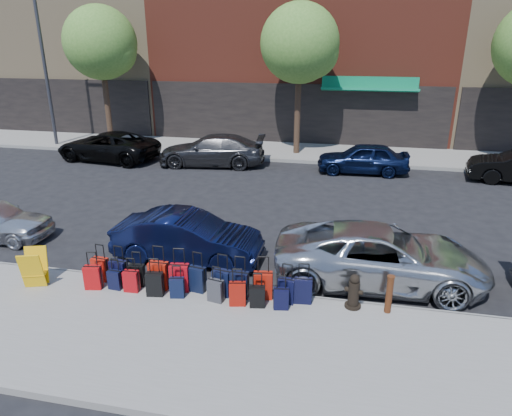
% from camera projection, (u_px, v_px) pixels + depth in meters
% --- Properties ---
extents(ground, '(120.00, 120.00, 0.00)m').
position_uv_depth(ground, '(246.00, 222.00, 15.21)').
color(ground, black).
rests_on(ground, ground).
extents(sidewalk_near, '(60.00, 4.00, 0.15)m').
position_uv_depth(sidewalk_near, '(173.00, 338.00, 9.22)').
color(sidewalk_near, gray).
rests_on(sidewalk_near, ground).
extents(sidewalk_far, '(60.00, 4.00, 0.15)m').
position_uv_depth(sidewalk_far, '(288.00, 151.00, 24.35)').
color(sidewalk_far, gray).
rests_on(sidewalk_far, ground).
extents(curb_near, '(60.00, 0.08, 0.15)m').
position_uv_depth(curb_near, '(204.00, 287.00, 11.08)').
color(curb_near, gray).
rests_on(curb_near, ground).
extents(curb_far, '(60.00, 0.08, 0.15)m').
position_uv_depth(curb_far, '(282.00, 161.00, 22.50)').
color(curb_far, gray).
rests_on(curb_far, ground).
extents(building_left, '(15.00, 12.12, 16.00)m').
position_uv_depth(building_left, '(81.00, 4.00, 31.98)').
color(building_left, tan).
rests_on(building_left, ground).
extents(tree_left, '(3.80, 3.80, 7.27)m').
position_uv_depth(tree_left, '(103.00, 45.00, 23.92)').
color(tree_left, black).
rests_on(tree_left, sidewalk_far).
extents(tree_center, '(3.80, 3.80, 7.27)m').
position_uv_depth(tree_center, '(303.00, 46.00, 21.89)').
color(tree_center, black).
rests_on(tree_center, sidewalk_far).
extents(streetlight, '(2.59, 0.18, 8.00)m').
position_uv_depth(streetlight, '(47.00, 60.00, 24.11)').
color(streetlight, '#333338').
rests_on(streetlight, sidewalk_far).
extents(suitcase_front_0, '(0.41, 0.25, 0.94)m').
position_uv_depth(suitcase_front_0, '(101.00, 269.00, 11.19)').
color(suitcase_front_0, '#B5170B').
rests_on(suitcase_front_0, sidewalk_near).
extents(suitcase_front_1, '(0.43, 0.27, 0.98)m').
position_uv_depth(suitcase_front_1, '(119.00, 272.00, 11.00)').
color(suitcase_front_1, black).
rests_on(suitcase_front_1, sidewalk_near).
extents(suitcase_front_2, '(0.37, 0.23, 0.87)m').
position_uv_depth(suitcase_front_2, '(137.00, 275.00, 10.95)').
color(suitcase_front_2, black).
rests_on(suitcase_front_2, sidewalk_near).
extents(suitcase_front_3, '(0.45, 0.25, 1.08)m').
position_uv_depth(suitcase_front_3, '(159.00, 275.00, 10.79)').
color(suitcase_front_3, '#AF190B').
rests_on(suitcase_front_3, sidewalk_near).
extents(suitcase_front_4, '(0.47, 0.30, 1.07)m').
position_uv_depth(suitcase_front_4, '(180.00, 278.00, 10.70)').
color(suitcase_front_4, '#AB0B13').
rests_on(suitcase_front_4, sidewalk_near).
extents(suitcase_front_5, '(0.44, 0.29, 0.98)m').
position_uv_depth(suitcase_front_5, '(197.00, 279.00, 10.69)').
color(suitcase_front_5, black).
rests_on(suitcase_front_5, sidewalk_near).
extents(suitcase_front_6, '(0.45, 0.30, 1.01)m').
position_uv_depth(suitcase_front_6, '(222.00, 282.00, 10.52)').
color(suitcase_front_6, black).
rests_on(suitcase_front_6, sidewalk_near).
extents(suitcase_front_7, '(0.42, 0.24, 1.00)m').
position_uv_depth(suitcase_front_7, '(239.00, 284.00, 10.45)').
color(suitcase_front_7, black).
rests_on(suitcase_front_7, sidewalk_near).
extents(suitcase_front_8, '(0.46, 0.30, 1.03)m').
position_uv_depth(suitcase_front_8, '(263.00, 285.00, 10.39)').
color(suitcase_front_8, '#AB180B').
rests_on(suitcase_front_8, sidewalk_near).
extents(suitcase_front_9, '(0.41, 0.26, 0.93)m').
position_uv_depth(suitcase_front_9, '(286.00, 291.00, 10.23)').
color(suitcase_front_9, black).
rests_on(suitcase_front_9, sidewalk_near).
extents(suitcase_front_10, '(0.41, 0.25, 0.95)m').
position_uv_depth(suitcase_front_10, '(303.00, 291.00, 10.23)').
color(suitcase_front_10, black).
rests_on(suitcase_front_10, sidewalk_near).
extents(suitcase_back_0, '(0.42, 0.29, 0.93)m').
position_uv_depth(suitcase_back_0, '(93.00, 277.00, 10.81)').
color(suitcase_back_0, '#B20B0D').
rests_on(suitcase_back_0, sidewalk_near).
extents(suitcase_back_1, '(0.34, 0.21, 0.77)m').
position_uv_depth(suitcase_back_1, '(115.00, 280.00, 10.81)').
color(suitcase_back_1, black).
rests_on(suitcase_back_1, sidewalk_near).
extents(suitcase_back_2, '(0.36, 0.22, 0.84)m').
position_uv_depth(suitcase_back_2, '(131.00, 281.00, 10.70)').
color(suitcase_back_2, '#A40A0F').
rests_on(suitcase_back_2, sidewalk_near).
extents(suitcase_back_3, '(0.41, 0.28, 0.91)m').
position_uv_depth(suitcase_back_3, '(155.00, 284.00, 10.52)').
color(suitcase_back_3, black).
rests_on(suitcase_back_3, sidewalk_near).
extents(suitcase_back_4, '(0.36, 0.25, 0.78)m').
position_uv_depth(suitcase_back_4, '(177.00, 287.00, 10.46)').
color(suitcase_back_4, black).
rests_on(suitcase_back_4, sidewalk_near).
extents(suitcase_back_6, '(0.39, 0.27, 0.84)m').
position_uv_depth(suitcase_back_6, '(216.00, 290.00, 10.29)').
color(suitcase_back_6, '#343439').
rests_on(suitcase_back_6, sidewalk_near).
extents(suitcase_back_7, '(0.40, 0.28, 0.87)m').
position_uv_depth(suitcase_back_7, '(237.00, 294.00, 10.15)').
color(suitcase_back_7, '#981309').
rests_on(suitcase_back_7, sidewalk_near).
extents(suitcase_back_8, '(0.36, 0.25, 0.80)m').
position_uv_depth(suitcase_back_8, '(257.00, 296.00, 10.08)').
color(suitcase_back_8, black).
rests_on(suitcase_back_8, sidewalk_near).
extents(suitcase_back_9, '(0.36, 0.24, 0.79)m').
position_uv_depth(suitcase_back_9, '(281.00, 299.00, 10.01)').
color(suitcase_back_9, black).
rests_on(suitcase_back_9, sidewalk_near).
extents(fire_hydrant, '(0.42, 0.36, 0.81)m').
position_uv_depth(fire_hydrant, '(354.00, 292.00, 10.02)').
color(fire_hydrant, black).
rests_on(fire_hydrant, sidewalk_near).
extents(bollard, '(0.16, 0.16, 0.88)m').
position_uv_depth(bollard, '(389.00, 294.00, 9.80)').
color(bollard, '#38190C').
rests_on(bollard, sidewalk_near).
extents(display_rack, '(0.66, 0.69, 0.92)m').
position_uv_depth(display_rack, '(34.00, 268.00, 10.88)').
color(display_rack, yellow).
rests_on(display_rack, sidewalk_near).
extents(car_near_1, '(4.06, 1.47, 1.33)m').
position_uv_depth(car_near_1, '(188.00, 237.00, 12.43)').
color(car_near_1, '#0C1236').
rests_on(car_near_1, ground).
extents(car_near_2, '(5.26, 2.58, 1.44)m').
position_uv_depth(car_near_2, '(380.00, 256.00, 11.26)').
color(car_near_2, silver).
rests_on(car_near_2, ground).
extents(car_far_0, '(5.36, 2.97, 1.42)m').
position_uv_depth(car_far_0, '(108.00, 146.00, 22.69)').
color(car_far_0, black).
rests_on(car_far_0, ground).
extents(car_far_1, '(5.25, 2.62, 1.46)m').
position_uv_depth(car_far_1, '(212.00, 150.00, 21.74)').
color(car_far_1, '#363639').
rests_on(car_far_1, ground).
extents(car_far_2, '(4.09, 1.78, 1.37)m').
position_uv_depth(car_far_2, '(363.00, 158.00, 20.49)').
color(car_far_2, '#0C1534').
rests_on(car_far_2, ground).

